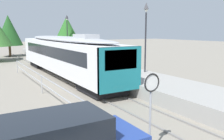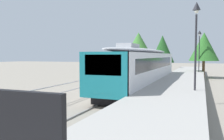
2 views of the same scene
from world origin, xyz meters
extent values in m
plane|color=gray|center=(-3.00, 22.00, 0.00)|extent=(160.00, 160.00, 0.00)
cube|color=gray|center=(0.00, 22.00, 0.03)|extent=(3.20, 60.00, 0.06)
cube|color=slate|center=(-0.72, 22.00, 0.10)|extent=(0.08, 60.00, 0.08)
cube|color=slate|center=(0.72, 22.00, 0.10)|extent=(0.08, 60.00, 0.08)
cube|color=silver|center=(0.00, 25.79, 1.96)|extent=(2.80, 18.68, 2.55)
cube|color=#19757F|center=(0.00, 16.55, 1.96)|extent=(2.80, 0.24, 2.55)
cube|color=black|center=(0.00, 16.47, 2.53)|extent=(2.13, 0.08, 1.12)
cube|color=black|center=(0.00, 25.79, 2.37)|extent=(2.82, 15.69, 0.92)
ellipsoid|color=#A8AAAF|center=(0.00, 25.79, 3.42)|extent=(2.69, 17.94, 0.44)
cube|color=#A8AAAF|center=(0.00, 21.12, 3.70)|extent=(1.10, 2.20, 0.36)
cube|color=#EAE5C6|center=(0.00, 16.48, 0.97)|extent=(1.00, 0.10, 0.20)
cube|color=black|center=(0.00, 18.85, 0.42)|extent=(2.24, 3.20, 0.55)
cube|color=black|center=(0.00, 32.73, 0.42)|extent=(2.24, 3.20, 0.55)
cube|color=#999691|center=(3.25, 22.00, 0.45)|extent=(3.90, 60.00, 0.90)
cylinder|color=#232328|center=(4.60, 20.05, 3.20)|extent=(0.12, 0.12, 4.60)
pyramid|color=#232328|center=(4.60, 20.05, 6.00)|extent=(0.34, 0.34, 0.50)
sphere|color=silver|center=(4.60, 20.05, 5.68)|extent=(0.24, 0.24, 0.24)
cylinder|color=#232328|center=(4.60, 37.10, 3.20)|extent=(0.12, 0.12, 4.60)
pyramid|color=#232328|center=(4.60, 37.10, 6.00)|extent=(0.34, 0.34, 0.50)
sphere|color=silver|center=(4.60, 37.10, 5.68)|extent=(0.24, 0.24, 0.24)
cylinder|color=#9EA0A5|center=(-2.39, 11.02, 1.10)|extent=(0.07, 0.07, 2.20)
cylinder|color=white|center=(-2.39, 11.00, 2.50)|extent=(0.60, 0.03, 0.60)
torus|color=black|center=(-2.39, 10.99, 2.50)|extent=(0.61, 0.05, 0.61)
cube|color=#9EA0A5|center=(-3.30, 12.00, 1.20)|extent=(0.05, 36.00, 0.05)
cube|color=#9EA0A5|center=(-3.30, 12.00, 0.69)|extent=(0.05, 36.00, 0.05)
cylinder|color=#9EA0A5|center=(-3.30, 12.00, 0.62)|extent=(0.06, 0.06, 1.25)
cylinder|color=#9EA0A5|center=(-3.30, 21.00, 0.62)|extent=(0.06, 0.06, 1.25)
cylinder|color=#9EA0A5|center=(-3.30, 30.00, 0.62)|extent=(0.06, 0.06, 1.25)
cube|color=black|center=(-5.80, 10.83, 1.70)|extent=(2.92, 1.71, 0.68)
cylinder|color=brown|center=(-1.56, 46.48, 0.91)|extent=(0.36, 0.36, 1.81)
cone|color=#1E4C1E|center=(-1.56, 46.48, 4.18)|extent=(4.12, 4.12, 4.73)
cylinder|color=brown|center=(5.17, 38.80, 1.16)|extent=(0.36, 0.36, 2.32)
cone|color=#286023|center=(5.17, 38.80, 4.23)|extent=(3.84, 3.84, 3.81)
camera|label=1|loc=(-7.33, 5.21, 4.13)|focal=38.71mm
camera|label=2|loc=(4.98, 4.90, 3.04)|focal=37.63mm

